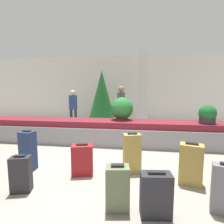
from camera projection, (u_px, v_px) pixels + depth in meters
name	position (u px, v px, depth m)	size (l,w,h in m)	color
ground_plane	(99.00, 169.00, 3.47)	(18.00, 18.00, 0.00)	gray
back_wall	(123.00, 90.00, 8.45)	(18.00, 0.06, 3.20)	silver
carousel	(112.00, 132.00, 5.18)	(8.75, 0.99, 0.68)	gray
pillar	(142.00, 90.00, 7.06)	(0.38, 0.38, 3.20)	silver
suitcase_0	(21.00, 174.00, 2.65)	(0.32, 0.24, 0.58)	#232328
suitcase_1	(28.00, 150.00, 3.41)	(0.29, 0.25, 0.79)	navy
suitcase_3	(117.00, 188.00, 2.25)	(0.33, 0.26, 0.61)	#5B6647
suitcase_4	(156.00, 195.00, 2.12)	(0.39, 0.24, 0.58)	#232328
suitcase_5	(82.00, 160.00, 3.21)	(0.43, 0.33, 0.59)	maroon
suitcase_6	(132.00, 153.00, 3.27)	(0.36, 0.27, 0.77)	#A3843D
suitcase_8	(191.00, 164.00, 2.86)	(0.41, 0.32, 0.71)	#A3843D
potted_plant_0	(207.00, 115.00, 4.63)	(0.45, 0.45, 0.50)	#2D2D2D
potted_plant_1	(122.00, 109.00, 5.21)	(0.66, 0.66, 0.68)	#4C2319
traveler_0	(121.00, 104.00, 6.60)	(0.31, 0.36, 1.73)	#282833
traveler_1	(73.00, 105.00, 7.40)	(0.35, 0.24, 1.58)	#282833
decorated_tree	(102.00, 97.00, 7.43)	(1.21, 1.21, 2.39)	#4C331E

